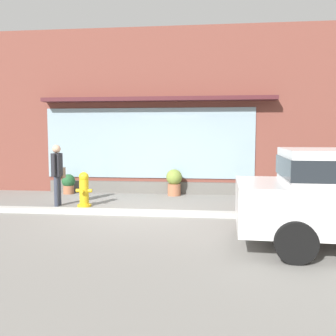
{
  "coord_description": "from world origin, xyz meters",
  "views": [
    {
      "loc": [
        1.62,
        -8.47,
        1.86
      ],
      "look_at": [
        0.53,
        1.2,
        0.96
      ],
      "focal_mm": 39.93,
      "sensor_mm": 36.0,
      "label": 1
    }
  ],
  "objects_px": {
    "potted_plant_window_left": "(174,181)",
    "potted_plant_low_front": "(288,188)",
    "potted_plant_window_right": "(321,186)",
    "fire_hydrant": "(84,190)",
    "potted_plant_near_hydrant": "(68,183)",
    "pedestrian_with_handbag": "(58,171)"
  },
  "relations": [
    {
      "from": "potted_plant_window_left",
      "to": "potted_plant_low_front",
      "type": "bearing_deg",
      "value": -4.26
    },
    {
      "from": "potted_plant_near_hydrant",
      "to": "potted_plant_window_right",
      "type": "xyz_separation_m",
      "value": [
        7.44,
        -0.23,
        0.05
      ]
    },
    {
      "from": "pedestrian_with_handbag",
      "to": "potted_plant_low_front",
      "type": "distance_m",
      "value": 6.36
    },
    {
      "from": "pedestrian_with_handbag",
      "to": "potted_plant_window_left",
      "type": "bearing_deg",
      "value": -56.51
    },
    {
      "from": "pedestrian_with_handbag",
      "to": "potted_plant_near_hydrant",
      "type": "xyz_separation_m",
      "value": [
        -0.45,
        1.86,
        -0.57
      ]
    },
    {
      "from": "fire_hydrant",
      "to": "potted_plant_near_hydrant",
      "type": "distance_m",
      "value": 2.24
    },
    {
      "from": "fire_hydrant",
      "to": "potted_plant_near_hydrant",
      "type": "height_order",
      "value": "fire_hydrant"
    },
    {
      "from": "pedestrian_with_handbag",
      "to": "potted_plant_near_hydrant",
      "type": "relative_size",
      "value": 2.58
    },
    {
      "from": "potted_plant_window_right",
      "to": "potted_plant_window_left",
      "type": "bearing_deg",
      "value": 176.16
    },
    {
      "from": "pedestrian_with_handbag",
      "to": "potted_plant_window_left",
      "type": "relative_size",
      "value": 1.99
    },
    {
      "from": "potted_plant_near_hydrant",
      "to": "potted_plant_window_right",
      "type": "relative_size",
      "value": 0.81
    },
    {
      "from": "potted_plant_low_front",
      "to": "potted_plant_window_left",
      "type": "height_order",
      "value": "potted_plant_window_left"
    },
    {
      "from": "potted_plant_near_hydrant",
      "to": "potted_plant_low_front",
      "type": "xyz_separation_m",
      "value": [
        6.56,
        -0.19,
        -0.03
      ]
    },
    {
      "from": "potted_plant_window_right",
      "to": "potted_plant_window_left",
      "type": "distance_m",
      "value": 4.17
    },
    {
      "from": "fire_hydrant",
      "to": "potted_plant_window_right",
      "type": "relative_size",
      "value": 1.18
    },
    {
      "from": "potted_plant_low_front",
      "to": "potted_plant_window_right",
      "type": "bearing_deg",
      "value": -2.25
    },
    {
      "from": "potted_plant_window_right",
      "to": "potted_plant_window_left",
      "type": "xyz_separation_m",
      "value": [
        -4.16,
        0.28,
        0.04
      ]
    },
    {
      "from": "potted_plant_near_hydrant",
      "to": "potted_plant_low_front",
      "type": "relative_size",
      "value": 0.97
    },
    {
      "from": "potted_plant_window_right",
      "to": "potted_plant_window_left",
      "type": "height_order",
      "value": "potted_plant_window_left"
    },
    {
      "from": "potted_plant_window_right",
      "to": "potted_plant_low_front",
      "type": "bearing_deg",
      "value": 177.75
    },
    {
      "from": "pedestrian_with_handbag",
      "to": "potted_plant_window_right",
      "type": "relative_size",
      "value": 2.1
    },
    {
      "from": "potted_plant_low_front",
      "to": "potted_plant_window_left",
      "type": "xyz_separation_m",
      "value": [
        -3.28,
        0.24,
        0.12
      ]
    }
  ]
}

